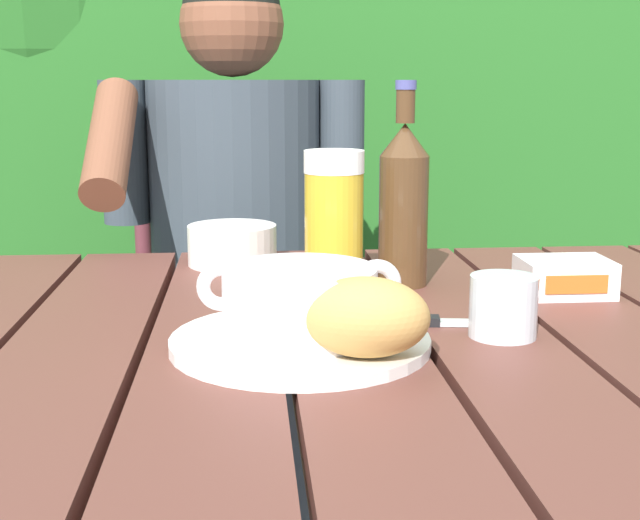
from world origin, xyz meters
TOP-DOWN VIEW (x-y plane):
  - dining_table at (-0.00, 0.00)m, footprint 1.30×0.95m
  - hedge_backdrop at (-0.09, 1.54)m, footprint 3.45×0.95m
  - chair_near_diner at (-0.13, 0.92)m, footprint 0.46×0.47m
  - person_eating at (-0.13, 0.71)m, footprint 0.48×0.47m
  - serving_plate at (-0.06, -0.04)m, footprint 0.26×0.26m
  - soup_bowl at (-0.06, -0.04)m, footprint 0.21×0.16m
  - bread_roll at (0.00, -0.10)m, footprint 0.14×0.11m
  - beer_glass at (0.00, 0.20)m, footprint 0.08×0.08m
  - beer_bottle at (0.09, 0.23)m, footprint 0.06×0.06m
  - water_glass_small at (0.16, -0.02)m, footprint 0.07×0.07m
  - butter_tub at (0.29, 0.16)m, footprint 0.11×0.09m
  - table_knife at (0.10, 0.03)m, footprint 0.15×0.04m
  - diner_bowl at (-0.13, 0.38)m, footprint 0.13×0.13m

SIDE VIEW (x-z plane):
  - chair_near_diner at x=-0.13m, z-range -0.01..0.97m
  - dining_table at x=0.00m, z-range 0.29..1.06m
  - person_eating at x=-0.13m, z-range 0.11..1.36m
  - table_knife at x=0.10m, z-range 0.77..0.78m
  - serving_plate at x=-0.06m, z-range 0.77..0.78m
  - butter_tub at x=0.29m, z-range 0.77..0.82m
  - diner_bowl at x=-0.13m, z-range 0.77..0.83m
  - water_glass_small at x=0.16m, z-range 0.77..0.84m
  - soup_bowl at x=-0.06m, z-range 0.78..0.86m
  - bread_roll at x=0.00m, z-range 0.78..0.86m
  - beer_glass at x=0.00m, z-range 0.77..0.95m
  - beer_bottle at x=0.09m, z-range 0.75..1.02m
  - hedge_backdrop at x=-0.09m, z-range -0.06..2.28m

